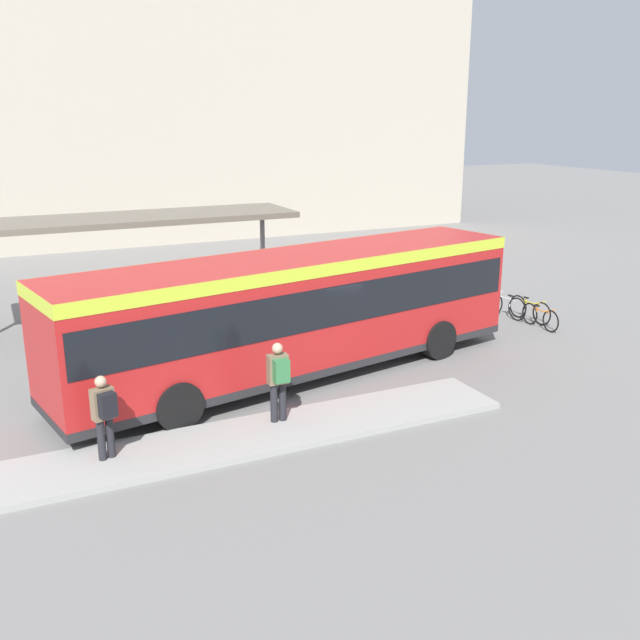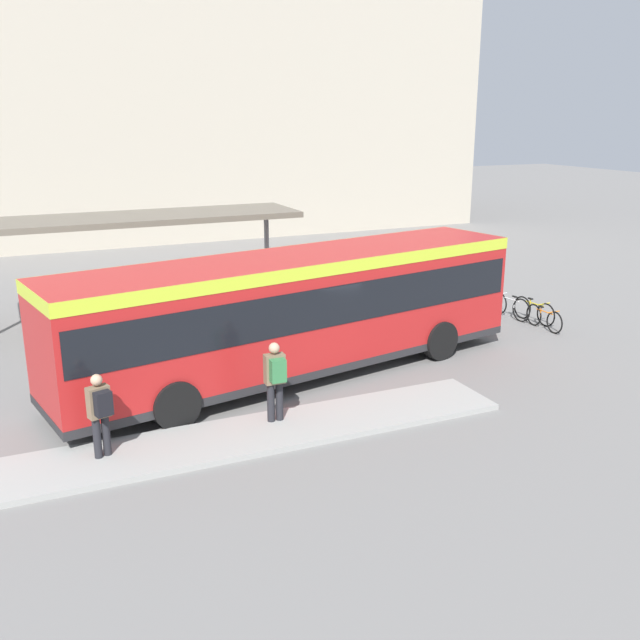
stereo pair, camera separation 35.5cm
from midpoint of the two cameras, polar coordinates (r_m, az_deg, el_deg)
The scene contains 10 objects.
ground_plane at distance 18.11m, azimuth -1.22°, elevation -4.46°, with size 120.00×120.00×0.00m, color slate.
curb_island at distance 14.63m, azimuth -7.15°, elevation -9.55°, with size 12.30×1.80×0.12m.
city_bus at distance 17.55m, azimuth -1.23°, elevation 1.09°, with size 12.58×4.78×3.09m.
pedestrian_waiting at distance 13.92m, azimuth -16.47°, elevation -6.96°, with size 0.46×0.50×1.65m.
pedestrian_companion at distance 14.88m, azimuth -2.91°, elevation -4.59°, with size 0.43×0.44×1.73m.
bicycle_orange at distance 22.93m, azimuth 17.91°, elevation 0.14°, with size 0.48×1.62×0.70m.
bicycle_yellow at distance 23.60m, azimuth 17.15°, elevation 0.71°, with size 0.48×1.75×0.76m.
bicycle_white at distance 23.91m, azimuth 15.35°, elevation 1.07°, with size 0.48×1.79×0.77m.
station_shelter at distance 22.79m, azimuth -14.42°, elevation 7.74°, with size 10.34×2.73×3.38m.
station_building at distance 43.66m, azimuth -9.70°, elevation 16.01°, with size 29.84×13.35×12.82m.
Camera 2 is at (-6.41, -15.69, 6.39)m, focal length 40.00 mm.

